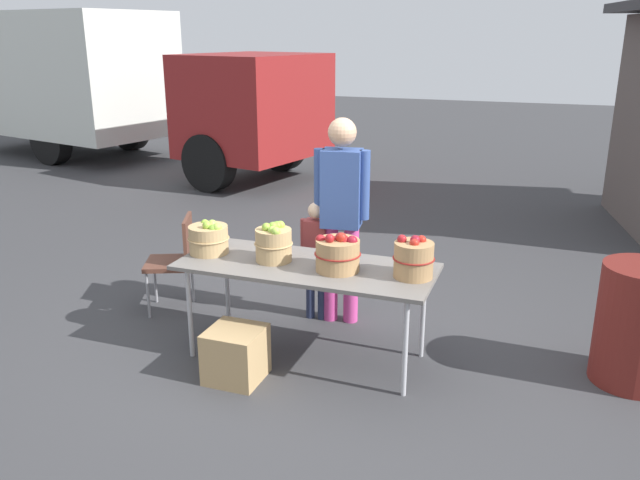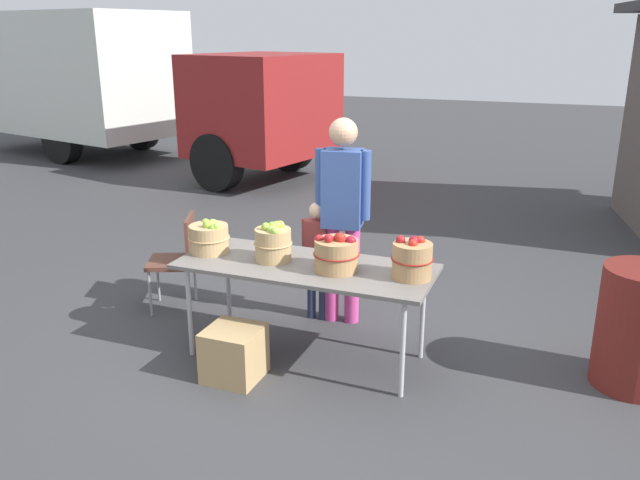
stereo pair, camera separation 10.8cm
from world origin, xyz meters
The scene contains 12 objects.
ground_plane centered at (0.00, 0.00, 0.00)m, with size 40.00×40.00×0.00m, color #38383A.
market_table centered at (0.00, 0.00, 0.71)m, with size 1.90×0.76×0.75m.
apple_basket_green_0 centered at (-0.80, -0.01, 0.87)m, with size 0.32×0.32×0.27m.
apple_basket_green_1 centered at (-0.26, 0.00, 0.89)m, with size 0.29×0.29×0.30m.
apple_basket_red_0 centered at (0.26, -0.03, 0.88)m, with size 0.34×0.34×0.29m.
apple_basket_red_1 centered at (0.79, 0.03, 0.89)m, with size 0.30×0.30×0.31m.
vendor_adult centered at (0.04, 0.72, 1.03)m, with size 0.46×0.27×1.74m.
child_customer centered at (-0.17, 0.68, 0.61)m, with size 0.28×0.15×1.04m.
box_truck centered at (-6.52, 6.24, 1.49)m, with size 7.99×3.82×2.75m.
folding_chair centered at (-1.39, 0.44, 0.51)m, with size 0.53×0.53×0.86m.
trash_barrel centered at (2.31, 0.45, 0.44)m, with size 0.57×0.57×0.87m, color maroon.
produce_crate centered at (-0.35, -0.49, 0.19)m, with size 0.38×0.38×0.38m, color tan.
Camera 2 is at (1.74, -4.14, 2.39)m, focal length 36.37 mm.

